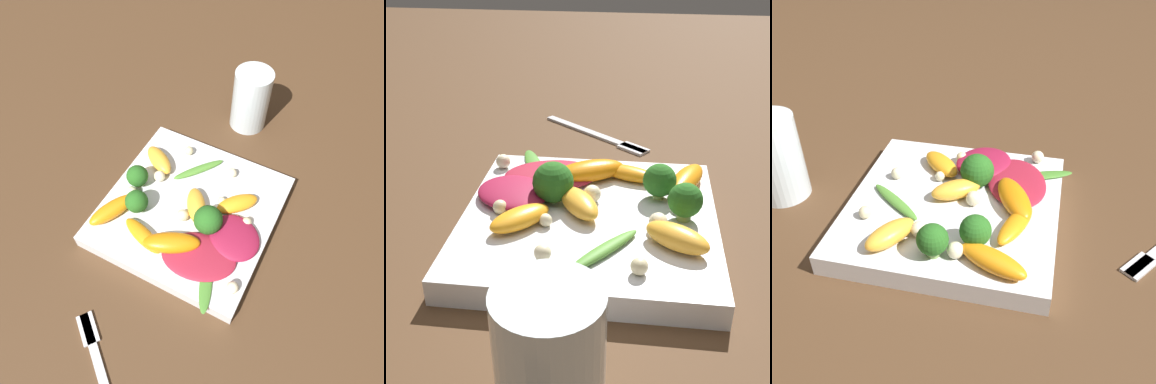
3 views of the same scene
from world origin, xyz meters
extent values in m
plane|color=#4C331E|center=(0.00, 0.00, 0.00)|extent=(2.40, 2.40, 0.00)
cube|color=white|center=(0.00, 0.00, 0.01)|extent=(0.24, 0.24, 0.02)
cylinder|color=silver|center=(0.00, -0.23, 0.05)|extent=(0.06, 0.06, 0.11)
cube|color=silver|center=(0.04, 0.21, 0.00)|extent=(0.04, 0.04, 0.01)
ellipsoid|color=maroon|center=(-0.08, 0.02, 0.03)|extent=(0.10, 0.10, 0.01)
ellipsoid|color=maroon|center=(-0.05, 0.07, 0.03)|extent=(0.12, 0.09, 0.01)
ellipsoid|color=#FCAD33|center=(-0.01, 0.00, 0.04)|extent=(0.06, 0.07, 0.02)
ellipsoid|color=orange|center=(0.03, 0.08, 0.03)|extent=(0.08, 0.05, 0.02)
ellipsoid|color=orange|center=(0.09, 0.06, 0.03)|extent=(0.05, 0.08, 0.02)
ellipsoid|color=orange|center=(-0.01, 0.07, 0.04)|extent=(0.09, 0.06, 0.02)
ellipsoid|color=orange|center=(-0.06, -0.03, 0.03)|extent=(0.06, 0.06, 0.02)
ellipsoid|color=#FCAD33|center=(0.08, -0.05, 0.04)|extent=(0.07, 0.06, 0.02)
cylinder|color=#84AD5B|center=(0.07, 0.04, 0.03)|extent=(0.01, 0.01, 0.01)
sphere|color=#26601E|center=(0.07, 0.04, 0.05)|extent=(0.03, 0.03, 0.03)
cylinder|color=#7A9E51|center=(0.09, 0.00, 0.03)|extent=(0.01, 0.01, 0.01)
sphere|color=#26601E|center=(0.09, 0.00, 0.05)|extent=(0.03, 0.03, 0.03)
cylinder|color=#84AD5B|center=(-0.04, 0.02, 0.03)|extent=(0.01, 0.01, 0.01)
sphere|color=#26601E|center=(-0.04, 0.02, 0.05)|extent=(0.04, 0.04, 0.04)
ellipsoid|color=#47842D|center=(-0.07, 0.10, 0.03)|extent=(0.04, 0.08, 0.00)
ellipsoid|color=#518E33|center=(0.02, -0.07, 0.03)|extent=(0.06, 0.08, 0.01)
sphere|color=beige|center=(-0.11, 0.09, 0.03)|extent=(0.02, 0.02, 0.02)
sphere|color=beige|center=(-0.03, -0.08, 0.03)|extent=(0.01, 0.01, 0.01)
sphere|color=beige|center=(-0.04, -0.03, 0.03)|extent=(0.01, 0.01, 0.01)
sphere|color=beige|center=(0.05, -0.09, 0.03)|extent=(0.01, 0.01, 0.01)
sphere|color=beige|center=(-0.09, -0.01, 0.03)|extent=(0.01, 0.01, 0.01)
sphere|color=beige|center=(0.09, 0.02, 0.03)|extent=(0.02, 0.02, 0.02)
sphere|color=beige|center=(0.00, 0.02, 0.03)|extent=(0.02, 0.02, 0.02)
sphere|color=beige|center=(0.07, -0.02, 0.03)|extent=(0.02, 0.02, 0.02)
camera|label=1|loc=(-0.14, 0.26, 0.50)|focal=35.00mm
camera|label=2|loc=(0.04, -0.44, 0.29)|focal=50.00mm
camera|label=3|loc=(0.40, 0.10, 0.35)|focal=42.00mm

